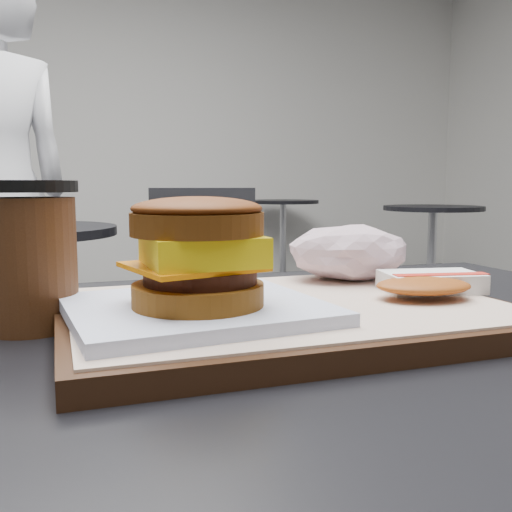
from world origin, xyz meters
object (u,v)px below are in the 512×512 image
at_px(neighbor_table, 13,286).
at_px(hash_brown, 428,283).
at_px(crumpled_wrapper, 349,252).
at_px(coffee_cup, 29,257).
at_px(neighbor_chair, 172,286).
at_px(breakfast_sandwich, 198,267).
at_px(serving_tray, 286,314).

bearing_deg(neighbor_table, hash_brown, -74.09).
xyz_separation_m(hash_brown, crumpled_wrapper, (-0.03, 0.10, 0.02)).
height_order(coffee_cup, neighbor_chair, coffee_cup).
xyz_separation_m(crumpled_wrapper, neighbor_chair, (0.11, 1.57, -0.31)).
bearing_deg(neighbor_chair, hash_brown, -92.87).
xyz_separation_m(breakfast_sandwich, hash_brown, (0.22, 0.02, -0.03)).
bearing_deg(coffee_cup, serving_tray, -15.92).
relative_size(neighbor_table, neighbor_chair, 0.85).
distance_m(serving_tray, hash_brown, 0.14).
relative_size(serving_tray, neighbor_table, 0.51).
distance_m(crumpled_wrapper, coffee_cup, 0.32).
distance_m(serving_tray, neighbor_table, 1.68).
relative_size(serving_tray, crumpled_wrapper, 2.88).
distance_m(serving_tray, crumpled_wrapper, 0.15).
bearing_deg(crumpled_wrapper, coffee_cup, -174.05).
height_order(serving_tray, breakfast_sandwich, breakfast_sandwich).
distance_m(hash_brown, neighbor_table, 1.72).
relative_size(serving_tray, hash_brown, 3.00).
height_order(coffee_cup, neighbor_table, coffee_cup).
xyz_separation_m(breakfast_sandwich, coffee_cup, (-0.12, 0.09, 0.00)).
bearing_deg(serving_tray, breakfast_sandwich, -160.77).
xyz_separation_m(serving_tray, coffee_cup, (-0.21, 0.06, 0.05)).
bearing_deg(serving_tray, neighbor_chair, 82.45).
distance_m(serving_tray, neighbor_chair, 1.70).
height_order(hash_brown, neighbor_table, hash_brown).
bearing_deg(neighbor_table, neighbor_chair, 3.35).
distance_m(breakfast_sandwich, hash_brown, 0.22).
bearing_deg(breakfast_sandwich, coffee_cup, 143.90).
bearing_deg(coffee_cup, crumpled_wrapper, 5.95).
height_order(breakfast_sandwich, neighbor_chair, breakfast_sandwich).
distance_m(breakfast_sandwich, neighbor_chair, 1.75).
distance_m(neighbor_table, neighbor_chair, 0.55).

